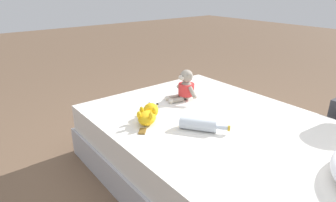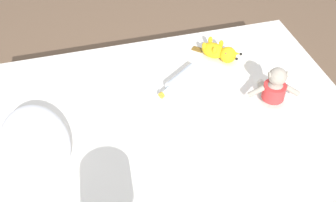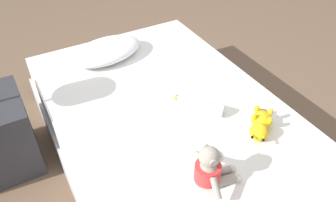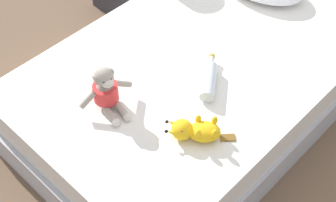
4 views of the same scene
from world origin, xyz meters
name	(u,v)px [view 2 (image 2 of 4)]	position (x,y,z in m)	size (l,w,h in m)	color
ground_plane	(168,155)	(0.00, 0.00, 0.00)	(16.00, 16.00, 0.00)	brown
bed	(168,133)	(0.00, 0.00, 0.20)	(1.32, 2.02, 0.41)	#B2B2B7
pillow	(35,142)	(-0.12, 0.70, 0.47)	(0.59, 0.42, 0.12)	white
plush_monkey	(274,88)	(-0.10, -0.57, 0.50)	(0.24, 0.29, 0.24)	#9E9384
plush_yellow_creature	(219,52)	(0.34, -0.42, 0.46)	(0.28, 0.26, 0.10)	yellow
glass_bottle	(181,79)	(0.17, -0.13, 0.44)	(0.22, 0.28, 0.07)	silver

